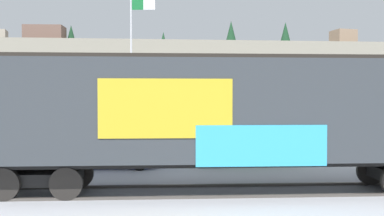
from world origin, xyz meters
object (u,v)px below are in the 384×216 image
Objects in this scene: flagpole at (136,47)px; parked_car_blue at (105,147)px; parked_car_green at (243,145)px; freight_car at (231,112)px.

flagpole reaches higher than parked_car_blue.
flagpole reaches higher than parked_car_green.
parked_car_blue is 0.91× the size of parked_car_green.
parked_car_green is (5.25, -8.70, -5.43)m from flagpole.
freight_car is at bearing -46.31° from parked_car_blue.
parked_car_green is (5.89, 0.46, -0.06)m from parked_car_blue.
flagpole reaches higher than freight_car.
parked_car_green is at bearing 4.51° from parked_car_blue.
parked_car_blue reaches higher than parked_car_green.
parked_car_blue is 5.91m from parked_car_green.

